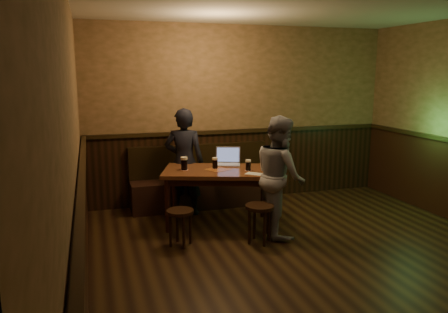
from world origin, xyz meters
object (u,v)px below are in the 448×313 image
pint_mid (215,163)px  person_grey (280,176)px  bench (202,186)px  laptop (228,160)px  stool_left (180,217)px  pint_right (248,165)px  stool_right (260,213)px  pint_left (184,164)px  pub_table (218,177)px  person_suit (184,162)px

pint_mid → person_grey: size_ratio=0.10×
bench → laptop: laptop is taller
stool_left → pint_right: pint_right is taller
stool_left → pint_right: 1.20m
stool_right → pint_left: bearing=129.8°
pub_table → person_grey: bearing=-22.1°
pint_left → pint_right: pint_left is taller
pub_table → pint_mid: (-0.02, 0.06, 0.18)m
pint_mid → person_grey: person_grey is taller
pint_left → pint_right: (0.81, -0.28, -0.02)m
pint_mid → stool_left: bearing=-134.0°
person_suit → person_grey: bearing=151.1°
stool_right → pint_mid: pint_mid is taller
bench → person_grey: 1.67m
pint_left → pint_right: bearing=-19.4°
pint_mid → pint_right: 0.46m
pint_right → person_suit: person_suit is taller
laptop → person_grey: (0.43, -0.83, -0.07)m
stool_right → person_suit: person_suit is taller
stool_right → laptop: size_ratio=1.13×
stool_left → pint_right: (1.01, 0.40, 0.49)m
stool_right → pint_left: (-0.74, 0.89, 0.48)m
stool_left → pint_mid: pint_mid is taller
laptop → pub_table: bearing=-110.0°
person_suit → person_grey: person_suit is taller
pint_left → person_grey: size_ratio=0.12×
bench → person_grey: person_grey is taller
bench → pint_right: (0.37, -1.08, 0.54)m
pub_table → laptop: (0.23, 0.26, 0.17)m
bench → person_suit: bearing=-137.2°
pub_table → stool_left: pub_table is taller
pub_table → laptop: 0.38m
bench → laptop: size_ratio=5.20×
pub_table → person_grey: (0.66, -0.57, 0.10)m
pub_table → stool_right: size_ratio=3.41×
laptop → pint_mid: bearing=-119.7°
stool_left → pint_left: 0.88m
laptop → stool_right: bearing=-65.2°
pint_right → bench: bearing=108.8°
bench → pint_mid: (-0.02, -0.83, 0.54)m
pint_right → pint_mid: bearing=147.7°
pub_table → pint_mid: 0.19m
stool_right → pint_mid: size_ratio=3.08×
stool_left → stool_right: size_ratio=0.93×
laptop → person_grey: size_ratio=0.27×
bench → person_suit: (-0.34, -0.31, 0.47)m
stool_right → pint_right: (0.07, 0.60, 0.47)m
pint_right → person_suit: 1.05m
laptop → person_grey: bearing=-41.8°
bench → laptop: 0.85m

